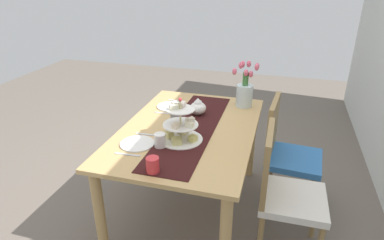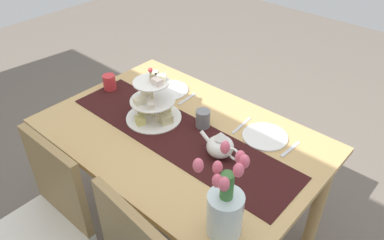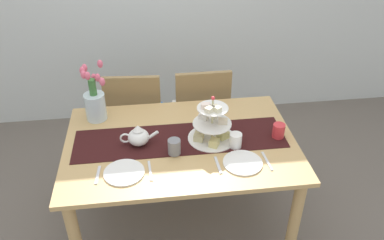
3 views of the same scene
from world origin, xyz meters
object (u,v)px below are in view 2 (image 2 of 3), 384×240
at_px(tiered_cake_stand, 153,104).
at_px(dining_table, 181,149).
at_px(fork_right, 187,99).
at_px(dinner_plate_right, 169,90).
at_px(dinner_plate_left, 265,137).
at_px(knife_left, 242,125).
at_px(chair_right, 43,222).
at_px(fork_left, 290,149).
at_px(knife_right, 153,82).
at_px(mug_white_text, 151,95).
at_px(mug_grey, 203,119).
at_px(mug_orange, 110,82).
at_px(tulip_vase, 225,207).
at_px(teapot, 220,146).

bearing_deg(tiered_cake_stand, dining_table, 179.39).
bearing_deg(fork_right, dinner_plate_right, 0.00).
xyz_separation_m(dinner_plate_left, knife_left, (0.14, 0.00, -0.00)).
distance_m(chair_right, tiered_cake_stand, 0.78).
xyz_separation_m(dinner_plate_right, fork_right, (-0.14, 0.00, -0.00)).
bearing_deg(knife_left, fork_left, 180.00).
xyz_separation_m(chair_right, tiered_cake_stand, (-0.04, -0.71, 0.33)).
bearing_deg(chair_right, tiered_cake_stand, -93.00).
distance_m(knife_right, mug_white_text, 0.23).
height_order(dinner_plate_left, mug_grey, mug_grey).
bearing_deg(fork_right, fork_left, 180.00).
xyz_separation_m(dinner_plate_right, mug_orange, (0.28, 0.23, 0.04)).
distance_m(tulip_vase, mug_grey, 0.67).
bearing_deg(dinner_plate_left, dinner_plate_right, 0.00).
relative_size(dinner_plate_right, mug_white_text, 2.42).
relative_size(dining_table, fork_left, 9.56).
height_order(dinner_plate_right, fork_right, dinner_plate_right).
bearing_deg(mug_white_text, knife_left, -163.04).
height_order(dining_table, dinner_plate_left, dinner_plate_left).
distance_m(tiered_cake_stand, fork_right, 0.27).
height_order(dinner_plate_left, fork_left, dinner_plate_left).
xyz_separation_m(dinner_plate_left, mug_orange, (0.96, 0.23, 0.04)).
height_order(dining_table, fork_left, fork_left).
distance_m(teapot, knife_left, 0.27).
height_order(tiered_cake_stand, fork_right, tiered_cake_stand).
bearing_deg(knife_right, knife_left, 180.00).
bearing_deg(teapot, tulip_vase, 129.88).
distance_m(mug_grey, mug_white_text, 0.38).
height_order(dinner_plate_right, mug_orange, mug_orange).
height_order(tulip_vase, knife_right, tulip_vase).
bearing_deg(dining_table, tulip_vase, 148.24).
xyz_separation_m(dinner_plate_left, fork_right, (0.53, 0.00, -0.00)).
bearing_deg(mug_white_text, mug_grey, -176.95).
distance_m(chair_right, fork_left, 1.23).
relative_size(knife_right, mug_grey, 1.79).
relative_size(tulip_vase, mug_grey, 4.10).
bearing_deg(tulip_vase, fork_right, -39.23).
bearing_deg(mug_grey, fork_left, -162.35).
relative_size(chair_right, tiered_cake_stand, 2.99).
distance_m(chair_right, mug_orange, 0.88).
relative_size(chair_right, fork_left, 6.07).
relative_size(tulip_vase, knife_right, 2.29).
bearing_deg(teapot, tiered_cake_stand, -0.26).
height_order(chair_right, fork_right, chair_right).
xyz_separation_m(dinner_plate_left, mug_grey, (0.30, 0.14, 0.05)).
bearing_deg(dinner_plate_right, mug_orange, 38.84).
relative_size(dinner_plate_left, dinner_plate_right, 1.00).
xyz_separation_m(tulip_vase, mug_orange, (1.15, -0.37, -0.09)).
distance_m(teapot, mug_orange, 0.87).
xyz_separation_m(tiered_cake_stand, mug_white_text, (0.13, -0.10, -0.04)).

